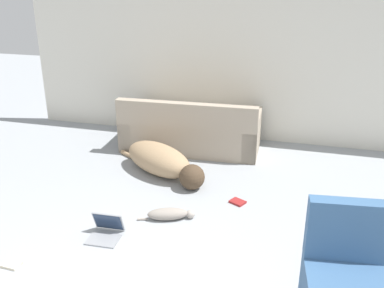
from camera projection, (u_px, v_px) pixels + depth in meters
The scene contains 7 objects.
wall_back at pixel (249, 59), 6.34m from camera, with size 7.08×0.06×2.50m.
couch at pixel (191, 131), 6.29m from camera, with size 2.02×0.96×0.80m.
dog at pixel (162, 161), 5.52m from camera, with size 1.48×1.05×0.38m.
cat at pixel (170, 214), 4.54m from camera, with size 0.60×0.30×0.13m.
laptop_open at pixel (106, 229), 4.25m from camera, with size 0.32×0.33×0.23m.
book_red at pixel (238, 202), 4.87m from camera, with size 0.21×0.19×0.02m.
book_cream at pixel (11, 264), 3.83m from camera, with size 0.17×0.13×0.02m.
Camera 1 is at (0.85, -1.86, 2.44)m, focal length 40.00 mm.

